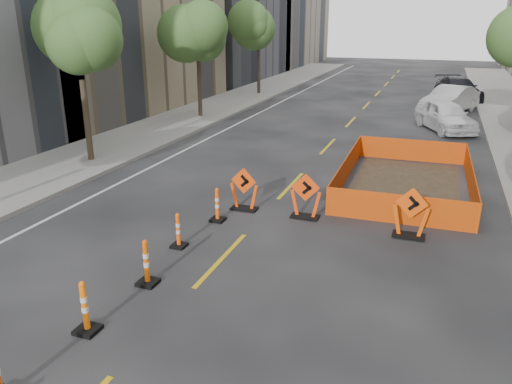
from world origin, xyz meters
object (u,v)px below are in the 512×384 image
at_px(channelizer_5, 178,230).
at_px(parked_car_far, 458,89).
at_px(channelizer_3, 85,307).
at_px(channelizer_4, 146,262).
at_px(chevron_sign_center, 306,196).
at_px(chevron_sign_left, 244,189).
at_px(channelizer_6, 217,205).
at_px(chevron_sign_right, 411,213).
at_px(parked_car_mid, 450,100).
at_px(parked_car_near, 445,116).

relative_size(channelizer_5, parked_car_far, 0.17).
bearing_deg(parked_car_far, channelizer_3, -119.45).
relative_size(channelizer_4, chevron_sign_center, 0.79).
bearing_deg(chevron_sign_left, channelizer_6, -106.37).
bearing_deg(channelizer_3, channelizer_4, 86.64).
distance_m(chevron_sign_right, parked_car_mid, 19.86).
relative_size(channelizer_5, chevron_sign_center, 0.68).
bearing_deg(chevron_sign_center, channelizer_6, -164.13).
relative_size(channelizer_4, channelizer_5, 1.15).
xyz_separation_m(chevron_sign_left, parked_car_near, (5.63, 14.10, 0.11)).
height_order(chevron_sign_left, chevron_sign_center, chevron_sign_center).
bearing_deg(parked_car_near, chevron_sign_right, -117.88).
height_order(channelizer_5, chevron_sign_center, chevron_sign_center).
relative_size(channelizer_4, chevron_sign_right, 0.76).
distance_m(channelizer_5, chevron_sign_center, 3.94).
xyz_separation_m(channelizer_4, parked_car_far, (6.75, 30.19, 0.25)).
relative_size(channelizer_5, chevron_sign_left, 0.69).
distance_m(chevron_sign_center, parked_car_far, 25.65).
height_order(channelizer_5, parked_car_far, parked_car_far).
relative_size(chevron_sign_center, parked_car_near, 0.30).
distance_m(channelizer_4, parked_car_far, 30.94).
xyz_separation_m(chevron_sign_right, parked_car_near, (0.77, 14.48, 0.07)).
xyz_separation_m(chevron_sign_right, parked_car_far, (1.54, 25.63, 0.08)).
xyz_separation_m(chevron_sign_center, parked_car_mid, (3.94, 19.47, 0.14)).
height_order(channelizer_6, parked_car_mid, parked_car_mid).
xyz_separation_m(channelizer_3, parked_car_near, (6.09, 20.96, 0.25)).
relative_size(channelizer_3, chevron_sign_left, 0.80).
distance_m(chevron_sign_center, parked_car_mid, 19.86).
height_order(chevron_sign_right, parked_car_mid, parked_car_mid).
bearing_deg(parked_car_far, chevron_sign_center, -117.47).
relative_size(channelizer_4, parked_car_near, 0.23).
xyz_separation_m(channelizer_5, parked_car_far, (7.02, 28.27, 0.32)).
relative_size(parked_car_mid, parked_car_far, 0.92).
relative_size(chevron_sign_right, parked_car_mid, 0.28).
bearing_deg(channelizer_3, parked_car_mid, 76.52).
bearing_deg(parked_car_mid, chevron_sign_left, -82.91).
relative_size(channelizer_5, chevron_sign_right, 0.66).
xyz_separation_m(channelizer_3, parked_car_mid, (6.31, 26.33, 0.29)).
height_order(chevron_sign_right, parked_car_near, parked_car_near).
xyz_separation_m(channelizer_4, channelizer_5, (-0.27, 1.92, -0.07)).
bearing_deg(parked_car_near, channelizer_6, -136.47).
height_order(chevron_sign_left, parked_car_near, parked_car_near).
height_order(channelizer_6, chevron_sign_left, chevron_sign_left).
relative_size(channelizer_3, parked_car_mid, 0.21).
xyz_separation_m(parked_car_mid, parked_car_far, (0.56, 5.79, -0.03)).
height_order(channelizer_4, channelizer_6, channelizer_4).
bearing_deg(parked_car_near, channelizer_3, -131.05).
bearing_deg(chevron_sign_left, parked_car_far, 79.05).
xyz_separation_m(channelizer_4, chevron_sign_center, (2.26, 4.94, 0.14)).
distance_m(channelizer_3, channelizer_6, 5.76).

